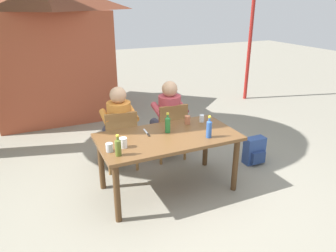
{
  "coord_description": "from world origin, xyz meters",
  "views": [
    {
      "loc": [
        -1.41,
        -3.12,
        2.22
      ],
      "look_at": [
        0.0,
        0.0,
        0.85
      ],
      "focal_mm": 33.8,
      "sensor_mm": 36.0,
      "label": 1
    }
  ],
  "objects_px": {
    "person_in_white_shirt": "(118,123)",
    "person_in_plaid_shirt": "(167,115)",
    "chair_far_left": "(121,137)",
    "lamp_post": "(253,4)",
    "chair_far_right": "(170,128)",
    "cup_white": "(123,143)",
    "bottle_green": "(168,124)",
    "bottle_blue": "(209,128)",
    "cup_glass": "(202,118)",
    "bottle_olive": "(118,147)",
    "dining_table": "(168,142)",
    "cup_terracotta": "(187,120)",
    "cup_steel": "(109,147)",
    "brick_kiosk": "(50,47)",
    "table_knife": "(147,133)",
    "backpack_by_near_side": "(255,151)"
  },
  "relations": [
    {
      "from": "person_in_white_shirt",
      "to": "person_in_plaid_shirt",
      "type": "bearing_deg",
      "value": 0.0
    },
    {
      "from": "chair_far_left",
      "to": "lamp_post",
      "type": "distance_m",
      "value": 4.56
    },
    {
      "from": "chair_far_right",
      "to": "cup_white",
      "type": "bearing_deg",
      "value": -138.53
    },
    {
      "from": "bottle_green",
      "to": "bottle_blue",
      "type": "xyz_separation_m",
      "value": [
        0.37,
        -0.34,
        0.01
      ]
    },
    {
      "from": "bottle_blue",
      "to": "cup_glass",
      "type": "relative_size",
      "value": 2.81
    },
    {
      "from": "bottle_blue",
      "to": "cup_glass",
      "type": "xyz_separation_m",
      "value": [
        0.18,
        0.48,
        -0.07
      ]
    },
    {
      "from": "chair_far_left",
      "to": "bottle_green",
      "type": "distance_m",
      "value": 0.84
    },
    {
      "from": "person_in_white_shirt",
      "to": "cup_white",
      "type": "xyz_separation_m",
      "value": [
        -0.2,
        -0.94,
        0.13
      ]
    },
    {
      "from": "bottle_green",
      "to": "bottle_olive",
      "type": "bearing_deg",
      "value": -153.66
    },
    {
      "from": "cup_white",
      "to": "bottle_olive",
      "type": "bearing_deg",
      "value": -122.2
    },
    {
      "from": "dining_table",
      "to": "cup_terracotta",
      "type": "relative_size",
      "value": 15.25
    },
    {
      "from": "cup_steel",
      "to": "brick_kiosk",
      "type": "height_order",
      "value": "brick_kiosk"
    },
    {
      "from": "person_in_white_shirt",
      "to": "lamp_post",
      "type": "xyz_separation_m",
      "value": [
        3.69,
        1.99,
        1.48
      ]
    },
    {
      "from": "person_in_white_shirt",
      "to": "bottle_blue",
      "type": "xyz_separation_m",
      "value": [
        0.78,
        -1.09,
        0.19
      ]
    },
    {
      "from": "table_knife",
      "to": "brick_kiosk",
      "type": "relative_size",
      "value": 0.09
    },
    {
      "from": "chair_far_left",
      "to": "table_knife",
      "type": "height_order",
      "value": "chair_far_left"
    },
    {
      "from": "cup_white",
      "to": "person_in_white_shirt",
      "type": "bearing_deg",
      "value": 77.8
    },
    {
      "from": "bottle_green",
      "to": "cup_white",
      "type": "height_order",
      "value": "bottle_green"
    },
    {
      "from": "chair_far_right",
      "to": "bottle_blue",
      "type": "height_order",
      "value": "bottle_blue"
    },
    {
      "from": "bottle_olive",
      "to": "backpack_by_near_side",
      "type": "xyz_separation_m",
      "value": [
        2.1,
        0.37,
        -0.64
      ]
    },
    {
      "from": "bottle_olive",
      "to": "cup_glass",
      "type": "xyz_separation_m",
      "value": [
        1.26,
        0.49,
        -0.05
      ]
    },
    {
      "from": "bottle_green",
      "to": "cup_glass",
      "type": "distance_m",
      "value": 0.57
    },
    {
      "from": "table_knife",
      "to": "chair_far_right",
      "type": "bearing_deg",
      "value": 45.09
    },
    {
      "from": "dining_table",
      "to": "cup_glass",
      "type": "xyz_separation_m",
      "value": [
        0.59,
        0.23,
        0.14
      ]
    },
    {
      "from": "cup_steel",
      "to": "backpack_by_near_side",
      "type": "height_order",
      "value": "cup_steel"
    },
    {
      "from": "dining_table",
      "to": "person_in_plaid_shirt",
      "type": "height_order",
      "value": "person_in_plaid_shirt"
    },
    {
      "from": "chair_far_left",
      "to": "cup_glass",
      "type": "xyz_separation_m",
      "value": [
        0.97,
        -0.5,
        0.29
      ]
    },
    {
      "from": "dining_table",
      "to": "brick_kiosk",
      "type": "relative_size",
      "value": 0.63
    },
    {
      "from": "cup_glass",
      "to": "cup_steel",
      "type": "bearing_deg",
      "value": -164.68
    },
    {
      "from": "bottle_olive",
      "to": "cup_white",
      "type": "xyz_separation_m",
      "value": [
        0.1,
        0.16,
        -0.04
      ]
    },
    {
      "from": "person_in_plaid_shirt",
      "to": "brick_kiosk",
      "type": "xyz_separation_m",
      "value": [
        -1.29,
        2.78,
        0.71
      ]
    },
    {
      "from": "chair_far_right",
      "to": "cup_white",
      "type": "relative_size",
      "value": 7.77
    },
    {
      "from": "chair_far_left",
      "to": "bottle_green",
      "type": "height_order",
      "value": "bottle_green"
    },
    {
      "from": "cup_steel",
      "to": "table_knife",
      "type": "relative_size",
      "value": 0.39
    },
    {
      "from": "bottle_green",
      "to": "lamp_post",
      "type": "height_order",
      "value": "lamp_post"
    },
    {
      "from": "chair_far_left",
      "to": "bottle_green",
      "type": "relative_size",
      "value": 3.52
    },
    {
      "from": "dining_table",
      "to": "lamp_post",
      "type": "relative_size",
      "value": 0.54
    },
    {
      "from": "dining_table",
      "to": "table_knife",
      "type": "height_order",
      "value": "table_knife"
    },
    {
      "from": "bottle_green",
      "to": "bottle_blue",
      "type": "height_order",
      "value": "bottle_blue"
    },
    {
      "from": "person_in_white_shirt",
      "to": "dining_table",
      "type": "bearing_deg",
      "value": -66.26
    },
    {
      "from": "chair_far_left",
      "to": "brick_kiosk",
      "type": "distance_m",
      "value": 3.07
    },
    {
      "from": "cup_steel",
      "to": "backpack_by_near_side",
      "type": "xyz_separation_m",
      "value": [
        2.16,
        0.24,
        -0.59
      ]
    },
    {
      "from": "chair_far_right",
      "to": "cup_steel",
      "type": "height_order",
      "value": "chair_far_right"
    },
    {
      "from": "bottle_blue",
      "to": "cup_glass",
      "type": "height_order",
      "value": "bottle_blue"
    },
    {
      "from": "person_in_white_shirt",
      "to": "bottle_blue",
      "type": "distance_m",
      "value": 1.35
    },
    {
      "from": "chair_far_left",
      "to": "person_in_plaid_shirt",
      "type": "distance_m",
      "value": 0.77
    },
    {
      "from": "chair_far_left",
      "to": "lamp_post",
      "type": "bearing_deg",
      "value": 29.59
    },
    {
      "from": "chair_far_left",
      "to": "bottle_olive",
      "type": "xyz_separation_m",
      "value": [
        -0.3,
        -0.99,
        0.34
      ]
    },
    {
      "from": "dining_table",
      "to": "brick_kiosk",
      "type": "bearing_deg",
      "value": 104.24
    },
    {
      "from": "table_knife",
      "to": "lamp_post",
      "type": "xyz_separation_m",
      "value": [
        3.53,
        2.67,
        1.4
      ]
    }
  ]
}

